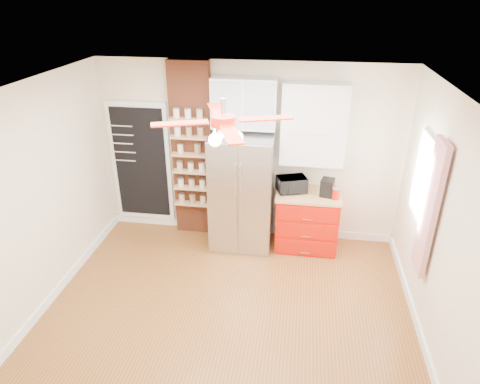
# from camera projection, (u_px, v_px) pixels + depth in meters

# --- Properties ---
(floor) EXTENTS (4.50, 4.50, 0.00)m
(floor) POSITION_uv_depth(u_px,v_px,m) (227.00, 314.00, 5.21)
(floor) COLOR brown
(floor) RESTS_ON ground
(ceiling) EXTENTS (4.50, 4.50, 0.00)m
(ceiling) POSITION_uv_depth(u_px,v_px,m) (223.00, 93.00, 4.03)
(ceiling) COLOR white
(ceiling) RESTS_ON wall_back
(wall_back) EXTENTS (4.50, 0.02, 2.70)m
(wall_back) POSITION_uv_depth(u_px,v_px,m) (249.00, 153.00, 6.40)
(wall_back) COLOR beige
(wall_back) RESTS_ON floor
(wall_front) EXTENTS (4.50, 0.02, 2.70)m
(wall_front) POSITION_uv_depth(u_px,v_px,m) (171.00, 364.00, 2.84)
(wall_front) COLOR beige
(wall_front) RESTS_ON floor
(wall_left) EXTENTS (0.02, 4.00, 2.70)m
(wall_left) POSITION_uv_depth(u_px,v_px,m) (33.00, 204.00, 4.92)
(wall_left) COLOR beige
(wall_left) RESTS_ON floor
(wall_right) EXTENTS (0.02, 4.00, 2.70)m
(wall_right) POSITION_uv_depth(u_px,v_px,m) (444.00, 234.00, 4.32)
(wall_right) COLOR beige
(wall_right) RESTS_ON floor
(chalkboard) EXTENTS (0.95, 0.05, 1.95)m
(chalkboard) POSITION_uv_depth(u_px,v_px,m) (141.00, 163.00, 6.70)
(chalkboard) COLOR white
(chalkboard) RESTS_ON wall_back
(brick_pillar) EXTENTS (0.60, 0.16, 2.70)m
(brick_pillar) POSITION_uv_depth(u_px,v_px,m) (192.00, 152.00, 6.44)
(brick_pillar) COLOR brown
(brick_pillar) RESTS_ON floor
(fridge) EXTENTS (0.90, 0.70, 1.75)m
(fridge) POSITION_uv_depth(u_px,v_px,m) (242.00, 192.00, 6.28)
(fridge) COLOR #B8B8BD
(fridge) RESTS_ON floor
(upper_glass_cabinet) EXTENTS (0.90, 0.35, 0.70)m
(upper_glass_cabinet) POSITION_uv_depth(u_px,v_px,m) (244.00, 103.00, 5.90)
(upper_glass_cabinet) COLOR white
(upper_glass_cabinet) RESTS_ON wall_back
(red_cabinet) EXTENTS (0.94, 0.64, 0.90)m
(red_cabinet) POSITION_uv_depth(u_px,v_px,m) (307.00, 220.00, 6.38)
(red_cabinet) COLOR #B71005
(red_cabinet) RESTS_ON floor
(upper_shelf_unit) EXTENTS (0.90, 0.30, 1.15)m
(upper_shelf_unit) POSITION_uv_depth(u_px,v_px,m) (314.00, 125.00, 5.91)
(upper_shelf_unit) COLOR white
(upper_shelf_unit) RESTS_ON wall_back
(window) EXTENTS (0.04, 0.75, 1.05)m
(window) POSITION_uv_depth(u_px,v_px,m) (424.00, 180.00, 5.04)
(window) COLOR white
(window) RESTS_ON wall_right
(curtain) EXTENTS (0.06, 0.40, 1.55)m
(curtain) POSITION_uv_depth(u_px,v_px,m) (430.00, 209.00, 4.60)
(curtain) COLOR #AB1621
(curtain) RESTS_ON wall_right
(ceiling_fan) EXTENTS (1.40, 1.40, 0.44)m
(ceiling_fan) POSITION_uv_depth(u_px,v_px,m) (223.00, 122.00, 4.15)
(ceiling_fan) COLOR silver
(ceiling_fan) RESTS_ON ceiling
(toaster_oven) EXTENTS (0.48, 0.40, 0.23)m
(toaster_oven) POSITION_uv_depth(u_px,v_px,m) (291.00, 184.00, 6.19)
(toaster_oven) COLOR black
(toaster_oven) RESTS_ON red_cabinet
(coffee_maker) EXTENTS (0.22, 0.24, 0.25)m
(coffee_maker) POSITION_uv_depth(u_px,v_px,m) (327.00, 187.00, 6.08)
(coffee_maker) COLOR black
(coffee_maker) RESTS_ON red_cabinet
(canister_left) EXTENTS (0.11, 0.11, 0.15)m
(canister_left) POSITION_uv_depth(u_px,v_px,m) (336.00, 194.00, 5.99)
(canister_left) COLOR #B8170A
(canister_left) RESTS_ON red_cabinet
(canister_right) EXTENTS (0.12, 0.12, 0.14)m
(canister_right) POSITION_uv_depth(u_px,v_px,m) (332.00, 189.00, 6.15)
(canister_right) COLOR #B40A13
(canister_right) RESTS_ON red_cabinet
(pantry_jar_oats) EXTENTS (0.12, 0.12, 0.13)m
(pantry_jar_oats) POSITION_uv_depth(u_px,v_px,m) (180.00, 149.00, 6.31)
(pantry_jar_oats) COLOR beige
(pantry_jar_oats) RESTS_ON brick_pillar
(pantry_jar_beans) EXTENTS (0.12, 0.12, 0.14)m
(pantry_jar_beans) POSITION_uv_depth(u_px,v_px,m) (198.00, 149.00, 6.28)
(pantry_jar_beans) COLOR brown
(pantry_jar_beans) RESTS_ON brick_pillar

